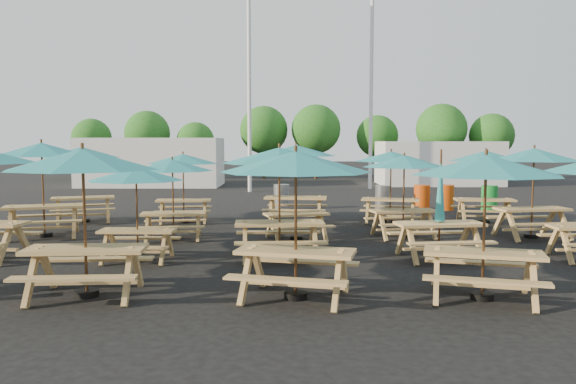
{
  "coord_description": "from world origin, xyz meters",
  "views": [
    {
      "loc": [
        0.03,
        -14.88,
        2.56
      ],
      "look_at": [
        0.0,
        1.5,
        1.1
      ],
      "focal_mm": 35.0,
      "sensor_mm": 36.0,
      "label": 1
    }
  ],
  "objects_px": {
    "picnic_unit_2": "(42,154)",
    "picnic_unit_12": "(486,172)",
    "picnic_unit_14": "(404,165)",
    "waste_bin_3": "(446,197)",
    "waste_bin_1": "(383,198)",
    "picnic_unit_6": "(172,169)",
    "picnic_unit_11": "(296,154)",
    "picnic_unit_9": "(279,161)",
    "picnic_unit_19": "(486,159)",
    "picnic_unit_7": "(183,162)",
    "picnic_unit_13": "(440,214)",
    "picnic_unit_10": "(296,169)",
    "picnic_unit_15": "(391,160)",
    "waste_bin_4": "(489,198)",
    "picnic_unit_3": "(82,156)",
    "picnic_unit_18": "(534,159)",
    "picnic_unit_4": "(83,166)",
    "picnic_unit_5": "(136,178)",
    "picnic_unit_8": "(296,169)",
    "waste_bin_0": "(281,197)",
    "waste_bin_2": "(422,198)"
  },
  "relations": [
    {
      "from": "picnic_unit_5",
      "to": "waste_bin_3",
      "type": "distance_m",
      "value": 13.02
    },
    {
      "from": "picnic_unit_4",
      "to": "picnic_unit_19",
      "type": "height_order",
      "value": "picnic_unit_4"
    },
    {
      "from": "picnic_unit_4",
      "to": "picnic_unit_10",
      "type": "distance_m",
      "value": 6.53
    },
    {
      "from": "picnic_unit_4",
      "to": "picnic_unit_5",
      "type": "distance_m",
      "value": 2.86
    },
    {
      "from": "waste_bin_0",
      "to": "waste_bin_4",
      "type": "bearing_deg",
      "value": -3.55
    },
    {
      "from": "picnic_unit_14",
      "to": "picnic_unit_10",
      "type": "bearing_deg",
      "value": 178.32
    },
    {
      "from": "picnic_unit_19",
      "to": "waste_bin_4",
      "type": "height_order",
      "value": "picnic_unit_19"
    },
    {
      "from": "picnic_unit_7",
      "to": "picnic_unit_13",
      "type": "relative_size",
      "value": 1.02
    },
    {
      "from": "picnic_unit_9",
      "to": "waste_bin_3",
      "type": "relative_size",
      "value": 2.78
    },
    {
      "from": "picnic_unit_4",
      "to": "picnic_unit_8",
      "type": "relative_size",
      "value": 0.89
    },
    {
      "from": "picnic_unit_11",
      "to": "picnic_unit_14",
      "type": "xyz_separation_m",
      "value": [
        2.87,
        -2.69,
        -0.24
      ]
    },
    {
      "from": "picnic_unit_4",
      "to": "waste_bin_1",
      "type": "xyz_separation_m",
      "value": [
        6.87,
        11.72,
        -1.7
      ]
    },
    {
      "from": "picnic_unit_3",
      "to": "picnic_unit_10",
      "type": "xyz_separation_m",
      "value": [
        6.78,
        -3.21,
        -0.28
      ]
    },
    {
      "from": "picnic_unit_11",
      "to": "picnic_unit_19",
      "type": "bearing_deg",
      "value": 5.18
    },
    {
      "from": "picnic_unit_14",
      "to": "picnic_unit_19",
      "type": "distance_m",
      "value": 4.08
    },
    {
      "from": "picnic_unit_10",
      "to": "picnic_unit_15",
      "type": "relative_size",
      "value": 0.96
    },
    {
      "from": "picnic_unit_6",
      "to": "picnic_unit_12",
      "type": "relative_size",
      "value": 0.81
    },
    {
      "from": "waste_bin_1",
      "to": "picnic_unit_3",
      "type": "bearing_deg",
      "value": -163.25
    },
    {
      "from": "picnic_unit_7",
      "to": "picnic_unit_5",
      "type": "bearing_deg",
      "value": -94.96
    },
    {
      "from": "picnic_unit_9",
      "to": "picnic_unit_18",
      "type": "bearing_deg",
      "value": 18.6
    },
    {
      "from": "picnic_unit_15",
      "to": "waste_bin_2",
      "type": "height_order",
      "value": "picnic_unit_15"
    },
    {
      "from": "picnic_unit_14",
      "to": "picnic_unit_11",
      "type": "bearing_deg",
      "value": 126.99
    },
    {
      "from": "picnic_unit_13",
      "to": "waste_bin_4",
      "type": "bearing_deg",
      "value": 56.87
    },
    {
      "from": "picnic_unit_6",
      "to": "picnic_unit_9",
      "type": "distance_m",
      "value": 3.78
    },
    {
      "from": "picnic_unit_4",
      "to": "picnic_unit_13",
      "type": "distance_m",
      "value": 7.42
    },
    {
      "from": "picnic_unit_7",
      "to": "picnic_unit_8",
      "type": "relative_size",
      "value": 0.82
    },
    {
      "from": "picnic_unit_11",
      "to": "picnic_unit_5",
      "type": "bearing_deg",
      "value": -115.65
    },
    {
      "from": "picnic_unit_2",
      "to": "picnic_unit_12",
      "type": "xyz_separation_m",
      "value": [
        9.78,
        -6.03,
        -0.16
      ]
    },
    {
      "from": "waste_bin_3",
      "to": "picnic_unit_2",
      "type": "bearing_deg",
      "value": -154.19
    },
    {
      "from": "picnic_unit_4",
      "to": "picnic_unit_8",
      "type": "height_order",
      "value": "picnic_unit_4"
    },
    {
      "from": "picnic_unit_7",
      "to": "picnic_unit_18",
      "type": "height_order",
      "value": "picnic_unit_18"
    },
    {
      "from": "waste_bin_4",
      "to": "picnic_unit_3",
      "type": "bearing_deg",
      "value": -167.95
    },
    {
      "from": "picnic_unit_15",
      "to": "waste_bin_4",
      "type": "bearing_deg",
      "value": 48.53
    },
    {
      "from": "picnic_unit_2",
      "to": "picnic_unit_8",
      "type": "distance_m",
      "value": 9.02
    },
    {
      "from": "picnic_unit_2",
      "to": "waste_bin_1",
      "type": "bearing_deg",
      "value": 12.88
    },
    {
      "from": "picnic_unit_3",
      "to": "waste_bin_0",
      "type": "height_order",
      "value": "picnic_unit_3"
    },
    {
      "from": "picnic_unit_10",
      "to": "waste_bin_3",
      "type": "distance_m",
      "value": 8.77
    },
    {
      "from": "picnic_unit_7",
      "to": "picnic_unit_18",
      "type": "xyz_separation_m",
      "value": [
        9.85,
        -2.87,
        0.19
      ]
    },
    {
      "from": "picnic_unit_3",
      "to": "picnic_unit_9",
      "type": "bearing_deg",
      "value": -60.76
    },
    {
      "from": "picnic_unit_3",
      "to": "waste_bin_2",
      "type": "height_order",
      "value": "picnic_unit_3"
    },
    {
      "from": "picnic_unit_19",
      "to": "waste_bin_4",
      "type": "bearing_deg",
      "value": 73.77
    },
    {
      "from": "picnic_unit_18",
      "to": "picnic_unit_15",
      "type": "bearing_deg",
      "value": 130.25
    },
    {
      "from": "picnic_unit_15",
      "to": "waste_bin_4",
      "type": "relative_size",
      "value": 2.92
    },
    {
      "from": "picnic_unit_4",
      "to": "waste_bin_0",
      "type": "bearing_deg",
      "value": 72.22
    },
    {
      "from": "picnic_unit_13",
      "to": "picnic_unit_19",
      "type": "distance_m",
      "value": 6.28
    },
    {
      "from": "picnic_unit_15",
      "to": "waste_bin_2",
      "type": "distance_m",
      "value": 4.03
    },
    {
      "from": "waste_bin_3",
      "to": "picnic_unit_19",
      "type": "bearing_deg",
      "value": -85.61
    },
    {
      "from": "picnic_unit_14",
      "to": "waste_bin_3",
      "type": "relative_size",
      "value": 2.74
    },
    {
      "from": "picnic_unit_10",
      "to": "picnic_unit_19",
      "type": "distance_m",
      "value": 6.74
    },
    {
      "from": "picnic_unit_14",
      "to": "picnic_unit_9",
      "type": "bearing_deg",
      "value": -148.9
    }
  ]
}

